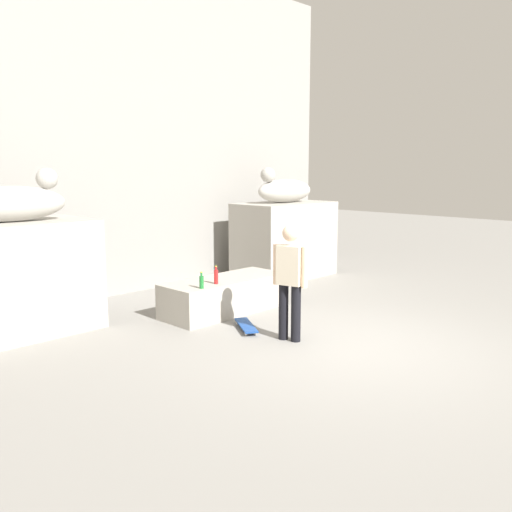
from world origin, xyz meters
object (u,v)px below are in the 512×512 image
statue_reclining_right (284,190)px  skater (290,278)px  bottle_red (216,276)px  skateboard (246,325)px  bottle_green (202,282)px  statue_reclining_left (12,202)px

statue_reclining_right → skater: bearing=43.9°
statue_reclining_right → bottle_red: size_ratio=5.42×
skater → skateboard: size_ratio=2.13×
statue_reclining_right → bottle_green: bearing=24.4°
statue_reclining_left → bottle_red: 3.24m
skateboard → bottle_green: bottle_green is taller
bottle_green → bottle_red: (0.39, 0.09, 0.02)m
statue_reclining_right → skater: 4.69m
statue_reclining_right → skateboard: (-3.44, -2.27, -1.90)m
statue_reclining_left → statue_reclining_right: same height
statue_reclining_right → bottle_red: bearing=25.4°
skateboard → skater: bearing=37.0°
statue_reclining_right → skater: size_ratio=0.97×
statue_reclining_left → skater: (2.58, -3.08, -1.05)m
statue_reclining_right → bottle_green: 4.27m
skateboard → bottle_green: size_ratio=2.94×
bottle_red → statue_reclining_left: bearing=150.0°
statue_reclining_left → bottle_green: 2.99m
skater → skateboard: (-0.07, 0.82, -0.86)m
skater → bottle_green: 1.56m
skateboard → bottle_green: 0.98m
statue_reclining_left → skateboard: bearing=-34.5°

